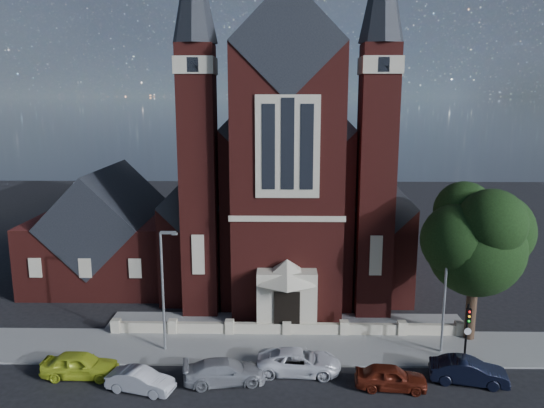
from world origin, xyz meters
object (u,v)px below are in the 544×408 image
at_px(church, 286,182).
at_px(parish_hall, 109,236).
at_px(street_lamp_right, 447,286).
at_px(car_silver_a, 140,381).
at_px(street_tree, 479,243).
at_px(traffic_signal, 467,326).
at_px(street_lamp_left, 164,284).
at_px(car_navy, 468,371).
at_px(car_dark_red, 391,377).
at_px(car_lime_van, 80,365).
at_px(car_silver_b, 225,372).
at_px(car_white_suv, 299,362).

xyz_separation_m(church, parish_hall, (-16.00, -4.94, -4.17)).
bearing_deg(parish_hall, street_lamp_right, -28.22).
distance_m(parish_hall, car_silver_a, 20.65).
xyz_separation_m(street_tree, traffic_signal, (-1.60, -3.28, -4.38)).
bearing_deg(street_lamp_left, car_navy, -11.27).
height_order(parish_hall, car_dark_red, parish_hall).
height_order(street_tree, car_silver_a, street_tree).
relative_size(street_lamp_left, car_navy, 1.84).
height_order(church, car_silver_a, church).
distance_m(car_lime_van, car_silver_b, 8.69).
height_order(car_silver_a, car_navy, car_navy).
distance_m(street_lamp_left, car_silver_a, 6.29).
bearing_deg(car_navy, car_lime_van, 100.77).
bearing_deg(traffic_signal, car_silver_b, -170.99).
bearing_deg(car_white_suv, street_lamp_right, -71.79).
xyz_separation_m(car_lime_van, car_silver_b, (8.67, -0.53, -0.06)).
distance_m(street_tree, street_lamp_right, 3.84).
relative_size(street_lamp_left, car_silver_a, 2.09).
bearing_deg(street_tree, traffic_signal, -115.95).
height_order(street_lamp_right, car_dark_red, street_lamp_right).
xyz_separation_m(street_tree, car_silver_b, (-16.26, -5.61, -6.27)).
bearing_deg(parish_hall, street_lamp_left, -59.98).
bearing_deg(car_white_suv, church, 4.34).
bearing_deg(street_lamp_left, car_white_suv, -17.08).
bearing_deg(parish_hall, car_lime_van, -78.08).
bearing_deg(car_dark_red, car_silver_a, 97.55).
height_order(street_lamp_right, car_silver_a, street_lamp_right).
relative_size(street_lamp_right, car_lime_van, 1.82).
xyz_separation_m(parish_hall, car_silver_a, (7.67, -18.87, -3.37)).
bearing_deg(street_lamp_right, street_lamp_left, 180.00).
bearing_deg(street_lamp_right, parish_hall, 151.78).
distance_m(street_lamp_right, car_silver_b, 14.82).
distance_m(parish_hall, car_dark_red, 28.73).
distance_m(street_lamp_left, car_navy, 19.15).
bearing_deg(car_navy, car_silver_b, 102.46).
bearing_deg(car_dark_red, car_lime_van, 92.34).
xyz_separation_m(street_lamp_left, car_white_suv, (8.60, -2.64, -3.89)).
relative_size(church, car_silver_a, 9.03).
xyz_separation_m(street_tree, street_lamp_left, (-20.51, -1.71, -2.36)).
bearing_deg(car_silver_b, car_white_suv, -82.74).
relative_size(parish_hall, street_lamp_right, 1.51).
xyz_separation_m(street_lamp_left, car_lime_van, (-4.42, -3.37, -3.84)).
relative_size(traffic_signal, car_white_suv, 0.79).
bearing_deg(car_white_suv, car_silver_b, 108.62).
relative_size(car_silver_b, car_navy, 1.09).
bearing_deg(street_lamp_right, street_tree, 34.26).
distance_m(church, car_navy, 26.01).
relative_size(car_lime_van, car_white_suv, 0.88).
distance_m(car_white_suv, car_navy, 9.85).
distance_m(parish_hall, traffic_signal, 31.20).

